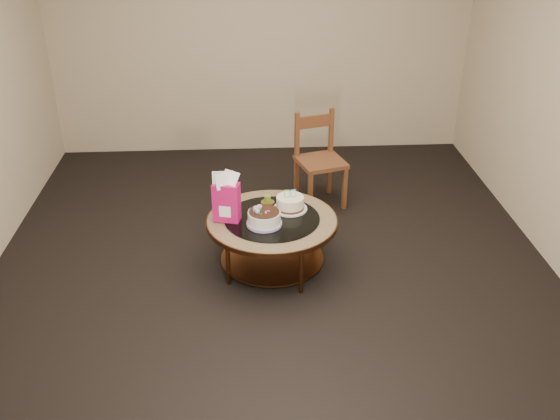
{
  "coord_description": "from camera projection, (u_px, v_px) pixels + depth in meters",
  "views": [
    {
      "loc": [
        -0.18,
        -4.2,
        2.8
      ],
      "look_at": [
        0.06,
        0.02,
        0.52
      ],
      "focal_mm": 40.0,
      "sensor_mm": 36.0,
      "label": 1
    }
  ],
  "objects": [
    {
      "name": "ground",
      "position": [
        272.0,
        268.0,
        5.03
      ],
      "size": [
        5.0,
        5.0,
        0.0
      ],
      "primitive_type": "plane",
      "color": "black",
      "rests_on": "ground"
    },
    {
      "name": "gift_bag",
      "position": [
        226.0,
        197.0,
        4.69
      ],
      "size": [
        0.22,
        0.18,
        0.4
      ],
      "rotation": [
        0.0,
        0.0,
        -0.25
      ],
      "color": "#D71471",
      "rests_on": "coffee_table"
    },
    {
      "name": "coffee_table",
      "position": [
        272.0,
        227.0,
        4.85
      ],
      "size": [
        1.02,
        1.02,
        0.46
      ],
      "color": "brown",
      "rests_on": "ground"
    },
    {
      "name": "decorated_cake",
      "position": [
        264.0,
        219.0,
        4.69
      ],
      "size": [
        0.27,
        0.27,
        0.16
      ],
      "rotation": [
        0.0,
        0.0,
        0.4
      ],
      "color": "#A488C1",
      "rests_on": "coffee_table"
    },
    {
      "name": "room_walls",
      "position": [
        271.0,
        81.0,
        4.29
      ],
      "size": [
        4.52,
        5.02,
        2.61
      ],
      "color": "#BAAA8C",
      "rests_on": "ground"
    },
    {
      "name": "dining_chair",
      "position": [
        319.0,
        159.0,
        5.83
      ],
      "size": [
        0.51,
        0.51,
        0.88
      ],
      "rotation": [
        0.0,
        0.0,
        0.29
      ],
      "color": "brown",
      "rests_on": "ground"
    },
    {
      "name": "pillar_candle",
      "position": [
        268.0,
        201.0,
        5.01
      ],
      "size": [
        0.12,
        0.12,
        0.08
      ],
      "rotation": [
        0.0,
        0.0,
        -0.37
      ],
      "color": "tan",
      "rests_on": "coffee_table"
    },
    {
      "name": "cream_cake",
      "position": [
        290.0,
        203.0,
        4.91
      ],
      "size": [
        0.27,
        0.27,
        0.17
      ],
      "rotation": [
        0.0,
        0.0,
        0.07
      ],
      "color": "silver",
      "rests_on": "coffee_table"
    }
  ]
}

